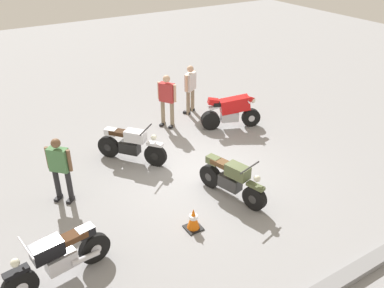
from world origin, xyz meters
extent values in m
plane|color=gray|center=(0.00, 0.00, 0.00)|extent=(40.00, 40.00, 0.00)
cube|color=gray|center=(0.00, 4.60, 0.07)|extent=(14.00, 0.30, 0.15)
cylinder|color=black|center=(-0.28, 2.00, 0.30)|extent=(0.31, 0.62, 0.60)
cylinder|color=black|center=(0.07, 0.69, 0.30)|extent=(0.31, 0.62, 0.60)
cylinder|color=#333333|center=(-0.28, 2.00, 0.30)|extent=(0.23, 0.25, 0.21)
cylinder|color=#333333|center=(0.07, 0.69, 0.30)|extent=(0.23, 0.25, 0.21)
cube|color=#333333|center=(-0.09, 1.30, 0.40)|extent=(0.42, 0.61, 0.32)
cube|color=#515B38|center=(-0.14, 1.49, 0.80)|extent=(0.46, 0.62, 0.30)
cube|color=#515B38|center=(-0.28, 2.00, 0.63)|extent=(0.27, 0.47, 0.08)
cube|color=brown|center=(-0.03, 1.06, 0.82)|extent=(0.41, 0.65, 0.12)
cube|color=#515B38|center=(0.05, 0.77, 0.80)|extent=(0.30, 0.37, 0.18)
cylinder|color=#333333|center=(-0.15, 0.87, 0.35)|extent=(0.25, 0.57, 0.16)
cylinder|color=#333333|center=(-0.23, 1.81, 1.05)|extent=(0.69, 0.22, 0.04)
sphere|color=silver|center=(-0.29, 2.02, 0.85)|extent=(0.16, 0.16, 0.16)
cylinder|color=black|center=(-2.98, -1.48, 0.30)|extent=(0.62, 0.38, 0.60)
cylinder|color=black|center=(-1.73, -1.99, 0.30)|extent=(0.64, 0.44, 0.60)
cylinder|color=silver|center=(-2.98, -1.48, 0.30)|extent=(0.26, 0.25, 0.21)
cylinder|color=silver|center=(-1.73, -1.99, 0.30)|extent=(0.26, 0.25, 0.21)
cube|color=silver|center=(-2.31, -1.75, 0.40)|extent=(0.62, 0.47, 0.32)
cube|color=red|center=(-2.45, -1.69, 0.80)|extent=(1.05, 0.71, 0.57)
cone|color=red|center=(-2.93, -1.50, 0.95)|extent=(0.46, 0.45, 0.39)
cube|color=black|center=(-2.08, -1.85, 0.87)|extent=(0.65, 0.47, 0.12)
cube|color=red|center=(-1.80, -1.96, 0.95)|extent=(0.40, 0.34, 0.23)
cylinder|color=silver|center=(-1.81, -1.87, 0.77)|extent=(0.40, 0.23, 0.17)
cylinder|color=silver|center=(-1.88, -2.01, 0.77)|extent=(0.40, 0.23, 0.17)
cylinder|color=silver|center=(-2.80, -1.55, 0.97)|extent=(0.30, 0.66, 0.04)
sphere|color=silver|center=(-3.00, -1.47, 0.90)|extent=(0.16, 0.16, 0.16)
cylinder|color=black|center=(4.88, 1.88, 0.32)|extent=(0.65, 0.22, 0.64)
cylinder|color=black|center=(3.44, 1.65, 0.32)|extent=(0.65, 0.22, 0.64)
cylinder|color=silver|center=(4.88, 1.88, 0.32)|extent=(0.24, 0.17, 0.22)
cylinder|color=silver|center=(3.44, 1.65, 0.32)|extent=(0.24, 0.17, 0.22)
cube|color=silver|center=(4.11, 1.76, 0.42)|extent=(0.60, 0.36, 0.32)
cube|color=black|center=(4.31, 1.79, 0.82)|extent=(0.60, 0.40, 0.30)
cube|color=black|center=(4.88, 1.88, 0.67)|extent=(0.46, 0.23, 0.08)
cube|color=#4C2D19|center=(3.86, 1.72, 0.84)|extent=(0.63, 0.35, 0.12)
cube|color=black|center=(3.57, 1.67, 0.82)|extent=(0.35, 0.27, 0.18)
cylinder|color=silver|center=(3.69, 1.86, 0.37)|extent=(0.57, 0.19, 0.16)
cylinder|color=silver|center=(4.63, 1.84, 1.07)|extent=(0.15, 0.70, 0.04)
sphere|color=silver|center=(4.85, 1.88, 0.87)|extent=(0.16, 0.16, 0.16)
cylinder|color=black|center=(0.80, -0.91, 0.32)|extent=(0.50, 0.57, 0.64)
cylinder|color=black|center=(1.71, -2.04, 0.32)|extent=(0.50, 0.57, 0.64)
cylinder|color=black|center=(0.80, -0.91, 0.32)|extent=(0.25, 0.26, 0.22)
cylinder|color=black|center=(1.71, -2.04, 0.32)|extent=(0.25, 0.26, 0.22)
cube|color=black|center=(1.29, -1.51, 0.42)|extent=(0.57, 0.61, 0.32)
cube|color=silver|center=(1.16, -1.36, 0.82)|extent=(0.60, 0.64, 0.30)
cube|color=silver|center=(0.80, -0.91, 0.67)|extent=(0.40, 0.44, 0.08)
cube|color=#382314|center=(1.45, -1.71, 0.84)|extent=(0.58, 0.63, 0.12)
cube|color=silver|center=(1.63, -1.94, 0.82)|extent=(0.37, 0.39, 0.18)
cylinder|color=black|center=(1.41, -1.93, 0.37)|extent=(0.43, 0.50, 0.16)
cylinder|color=black|center=(0.96, -1.10, 1.07)|extent=(0.57, 0.47, 0.04)
sphere|color=silver|center=(0.82, -0.93, 0.87)|extent=(0.16, 0.16, 0.16)
cylinder|color=gray|center=(-2.00, -3.52, 0.42)|extent=(0.18, 0.18, 0.84)
cube|color=black|center=(-1.96, -3.57, 0.04)|extent=(0.22, 0.27, 0.08)
cylinder|color=gray|center=(-1.71, -3.34, 0.42)|extent=(0.18, 0.18, 0.84)
cube|color=black|center=(-1.68, -3.39, 0.04)|extent=(0.22, 0.27, 0.08)
cube|color=silver|center=(-1.85, -3.43, 1.14)|extent=(0.52, 0.44, 0.60)
cylinder|color=#D8AD8C|center=(-2.09, -3.58, 1.16)|extent=(0.12, 0.12, 0.56)
cylinder|color=#D8AD8C|center=(-1.61, -3.28, 1.16)|extent=(0.12, 0.12, 0.56)
sphere|color=#D8AD8C|center=(-1.85, -3.43, 1.59)|extent=(0.23, 0.23, 0.23)
cylinder|color=#262628|center=(3.48, -0.81, 0.41)|extent=(0.18, 0.18, 0.82)
cube|color=black|center=(3.53, -0.76, 0.04)|extent=(0.26, 0.25, 0.08)
cylinder|color=#262628|center=(3.26, -0.57, 0.41)|extent=(0.18, 0.18, 0.82)
cube|color=black|center=(3.30, -0.53, 0.04)|extent=(0.26, 0.25, 0.08)
cube|color=#4C7F4C|center=(3.37, -0.69, 1.11)|extent=(0.48, 0.49, 0.58)
cylinder|color=brown|center=(3.56, -0.89, 1.13)|extent=(0.13, 0.13, 0.55)
cylinder|color=brown|center=(3.18, -0.49, 1.13)|extent=(0.13, 0.13, 0.55)
sphere|color=brown|center=(3.37, -0.69, 1.54)|extent=(0.22, 0.22, 0.22)
cylinder|color=gray|center=(-0.58, -3.06, 0.43)|extent=(0.18, 0.18, 0.86)
cube|color=black|center=(-0.53, -3.03, 0.04)|extent=(0.27, 0.22, 0.08)
cylinder|color=gray|center=(-0.76, -2.77, 0.43)|extent=(0.18, 0.18, 0.86)
cube|color=black|center=(-0.71, -2.74, 0.04)|extent=(0.27, 0.22, 0.08)
cube|color=#B23333|center=(-0.67, -2.92, 1.17)|extent=(0.44, 0.53, 0.61)
cylinder|color=#D8AD8C|center=(-0.52, -3.16, 1.19)|extent=(0.12, 0.12, 0.58)
cylinder|color=#D8AD8C|center=(-0.82, -2.67, 1.19)|extent=(0.12, 0.12, 0.58)
sphere|color=#D8AD8C|center=(-0.67, -2.92, 1.62)|extent=(0.23, 0.23, 0.23)
cube|color=black|center=(1.30, 1.85, 0.01)|extent=(0.36, 0.36, 0.03)
cone|color=orange|center=(1.30, 1.85, 0.28)|extent=(0.28, 0.28, 0.50)
cylinder|color=white|center=(1.30, 1.85, 0.32)|extent=(0.19, 0.19, 0.08)
camera|label=1|loc=(4.91, 7.67, 5.92)|focal=37.71mm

